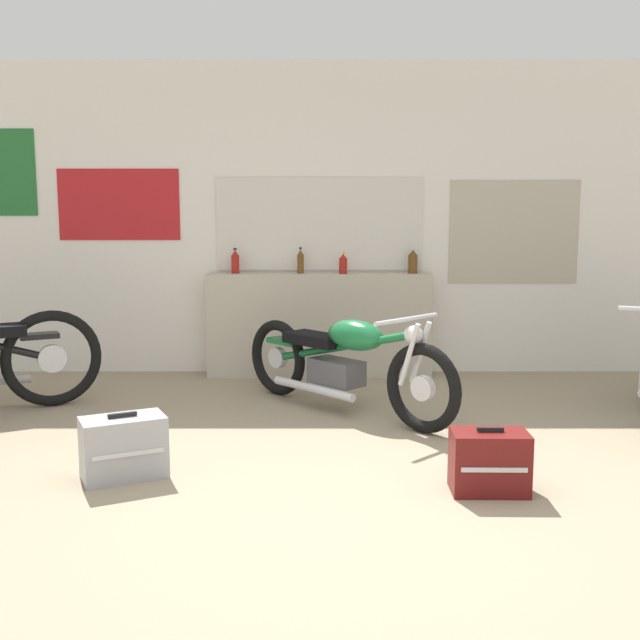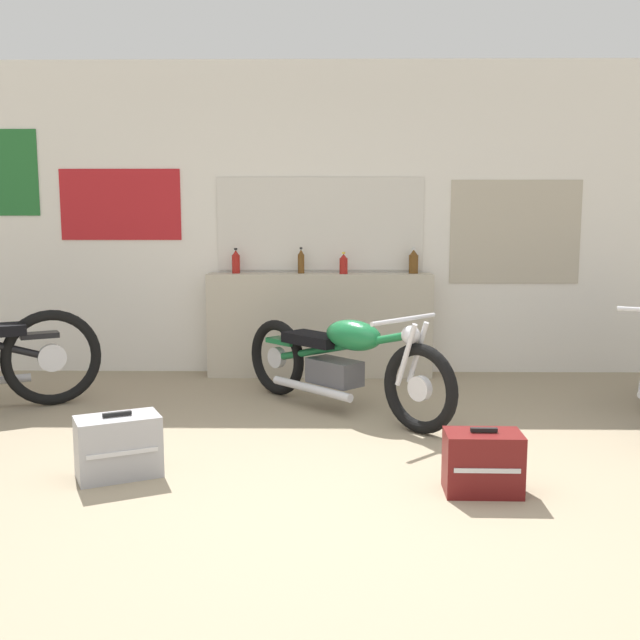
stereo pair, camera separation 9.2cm
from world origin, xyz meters
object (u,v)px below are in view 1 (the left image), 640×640
Objects in this scene: bottle_right_center at (411,262)px; hard_case_silver at (121,448)px; bottle_left_center at (298,262)px; bottle_leftmost at (233,262)px; hard_case_darkred at (487,462)px; motorcycle_green at (341,360)px; bottle_center at (341,264)px.

bottle_right_center is 0.44× the size of hard_case_silver.
hard_case_silver is (-0.92, -2.68, -0.86)m from bottle_left_center.
bottle_right_center is (1.59, 0.01, 0.00)m from bottle_leftmost.
bottle_left_center reaches higher than bottle_leftmost.
motorcycle_green is at bearing 114.41° from hard_case_darkred.
bottle_center is at bearing -2.84° from bottle_leftmost.
bottle_right_center is at bearing 4.93° from bottle_center.
hard_case_darkred is at bearing -6.22° from hard_case_silver.
motorcycle_green is at bearing -54.24° from bottle_leftmost.
bottle_right_center reaches higher than hard_case_darkred.
bottle_leftmost is 0.56× the size of hard_case_darkred.
bottle_right_center reaches higher than bottle_leftmost.
bottle_center is 0.84× the size of bottle_right_center.
bottle_right_center is at bearing 62.86° from motorcycle_green.
hard_case_silver is at bearing -132.37° from motorcycle_green.
bottle_left_center is 1.21× the size of bottle_center.
bottle_right_center reaches higher than bottle_center.
bottle_center is 3.05m from hard_case_darkred.
motorcycle_green is at bearing -91.70° from bottle_center.
bottle_right_center is (1.01, 0.00, -0.00)m from bottle_left_center.
bottle_center is at bearing -7.46° from bottle_left_center.
bottle_leftmost is at bearing 82.84° from hard_case_silver.
bottle_left_center is at bearing 0.19° from bottle_leftmost.
hard_case_silver is (-1.93, -2.68, -0.85)m from bottle_right_center.
bottle_leftmost is 0.58m from bottle_left_center.
hard_case_darkred is (1.07, -2.89, -0.86)m from bottle_left_center.
hard_case_silver is at bearing 173.78° from hard_case_darkred.
bottle_left_center is (0.58, 0.00, 0.00)m from bottle_leftmost.
bottle_center is (0.96, -0.05, -0.01)m from bottle_leftmost.
hard_case_silver is (-1.30, -2.63, -0.84)m from bottle_center.
bottle_right_center reaches higher than hard_case_silver.
bottle_leftmost is 3.44m from hard_case_darkred.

